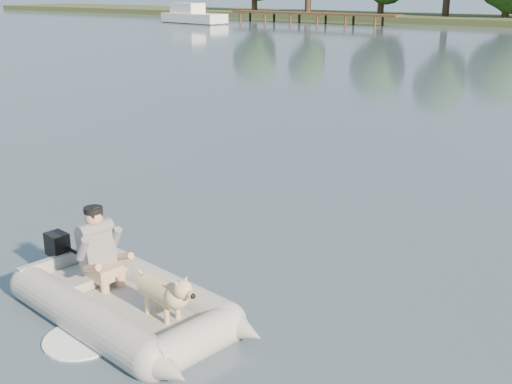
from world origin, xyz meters
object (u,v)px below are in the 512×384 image
Objects in this scene: dog at (162,295)px; cabin_cruiser at (194,13)px; man at (97,244)px; dock at (312,18)px; dinghy at (126,274)px.

cabin_cruiser is (-36.32, 46.15, 0.47)m from dog.
cabin_cruiser is (-35.05, 45.92, 0.22)m from man.
dock is at bearing 126.10° from man.
man is at bearing -64.18° from dock.
dock is 3.99× the size of dinghy.
dinghy reaches higher than dog.
man is at bearing -44.13° from cabin_cruiser.
dinghy is at bearing -63.68° from dock.
dinghy reaches higher than dock.
dinghy is at bearing -175.43° from dog.
dog is at bearing 4.57° from dinghy.
man reaches higher than dog.
dinghy is 5.05× the size of dog.
cabin_cruiser is at bearing 138.04° from dinghy.
cabin_cruiser reaches higher than dog.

